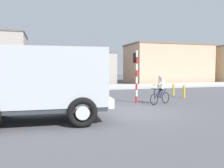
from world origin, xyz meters
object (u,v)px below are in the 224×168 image
(truck_foreground, at_px, (38,80))
(bollard_far, at_px, (173,90))
(pedestrian_near_kerb, at_px, (40,85))
(bollard_near, at_px, (184,92))
(car_red_near, at_px, (21,85))
(traffic_light_pole, at_px, (136,69))
(cyclist, at_px, (160,90))

(truck_foreground, distance_m, bollard_far, 11.63)
(pedestrian_near_kerb, height_order, bollard_near, pedestrian_near_kerb)
(car_red_near, height_order, bollard_far, car_red_near)
(car_red_near, xyz_separation_m, pedestrian_near_kerb, (1.49, -1.40, 0.03))
(pedestrian_near_kerb, bearing_deg, traffic_light_pole, -41.90)
(truck_foreground, height_order, traffic_light_pole, traffic_light_pole)
(truck_foreground, relative_size, car_red_near, 1.36)
(cyclist, xyz_separation_m, bollard_near, (3.06, 2.10, -0.41))
(truck_foreground, height_order, bollard_far, truck_foreground)
(cyclist, distance_m, bollard_near, 3.73)
(traffic_light_pole, bearing_deg, cyclist, -42.19)
(car_red_near, bearing_deg, cyclist, -42.16)
(pedestrian_near_kerb, bearing_deg, car_red_near, 136.92)
(cyclist, bearing_deg, car_red_near, 137.84)
(bollard_near, bearing_deg, truck_foreground, -154.59)
(traffic_light_pole, distance_m, car_red_near, 9.77)
(car_red_near, relative_size, bollard_near, 4.54)
(truck_foreground, xyz_separation_m, cyclist, (6.78, 2.58, -0.80))
(pedestrian_near_kerb, bearing_deg, bollard_far, -14.88)
(truck_foreground, xyz_separation_m, bollard_far, (9.84, 6.07, -1.22))
(traffic_light_pole, relative_size, bollard_near, 3.56)
(pedestrian_near_kerb, distance_m, bollard_near, 10.66)
(truck_foreground, xyz_separation_m, traffic_light_pole, (5.66, 3.59, 0.40))
(cyclist, distance_m, traffic_light_pole, 1.93)
(truck_foreground, relative_size, bollard_far, 6.18)
(truck_foreground, height_order, pedestrian_near_kerb, truck_foreground)
(cyclist, distance_m, car_red_near, 11.20)
(cyclist, height_order, bollard_far, cyclist)
(cyclist, relative_size, traffic_light_pole, 0.54)
(traffic_light_pole, xyz_separation_m, car_red_near, (-7.18, 6.50, -1.25))
(cyclist, relative_size, bollard_near, 1.91)
(traffic_light_pole, height_order, bollard_far, traffic_light_pole)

